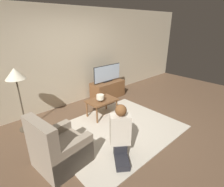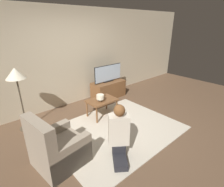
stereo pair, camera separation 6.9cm
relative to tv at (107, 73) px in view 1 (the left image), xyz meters
The scene contains 11 objects.
ground_plane 2.01m from the tv, 124.74° to the right, with size 10.00×10.00×0.00m, color brown.
wall_back 1.25m from the tv, 159.23° to the left, with size 10.00×0.06×2.60m.
rug 2.01m from the tv, 124.74° to the right, with size 2.66×2.08×0.02m.
tv_stand 0.52m from the tv, 90.00° to the right, with size 1.03×0.50×0.51m.
tv is the anchor object (origin of this frame).
coffee_table 1.28m from the tv, 137.55° to the right, with size 0.70×0.48×0.45m.
floor_lamp 2.55m from the tv, behind, with size 0.39×0.39×1.38m.
armchair 2.97m from the tv, 146.36° to the right, with size 0.84×0.80×0.93m.
person_kneeling 2.67m from the tv, 126.29° to the right, with size 0.68×0.79×0.98m.
picture_frame 1.10m from the tv, 137.99° to the right, with size 0.11×0.01×0.15m.
table_lamp 1.33m from the tv, 138.42° to the right, with size 0.18×0.18×0.17m.
Camera 1 is at (-2.27, -2.33, 2.18)m, focal length 28.00 mm.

